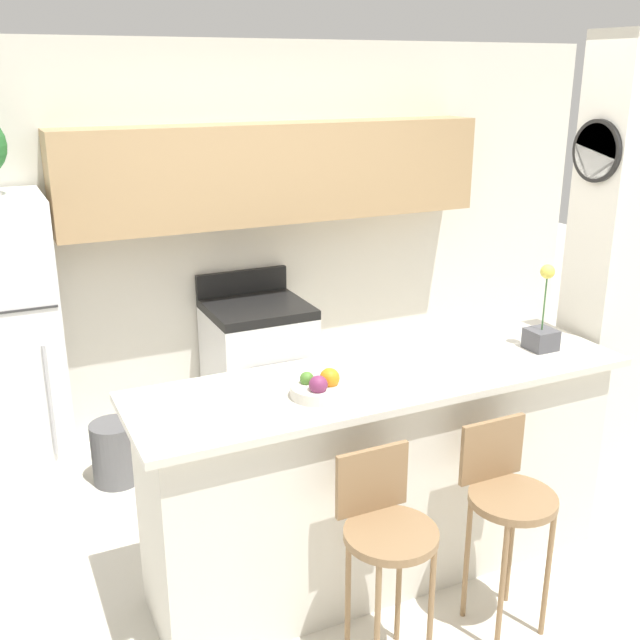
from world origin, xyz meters
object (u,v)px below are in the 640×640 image
orchid_vase (542,329)px  fruit_bowl (319,387)px  stove_range (259,368)px  bar_stool_right (506,498)px  bar_stool_left (386,533)px  trash_bin (115,452)px  refrigerator (1,349)px

orchid_vase → fruit_bowl: size_ratio=1.85×
fruit_bowl → orchid_vase: bearing=2.1°
stove_range → fruit_bowl: (-0.38, -1.75, 0.62)m
bar_stool_right → bar_stool_left: bearing=180.0°
bar_stool_right → trash_bin: (-1.32, 1.95, -0.44)m
bar_stool_right → trash_bin: bar_stool_right is taller
refrigerator → fruit_bowl: 2.10m
stove_range → orchid_vase: bearing=-63.2°
stove_range → trash_bin: 1.09m
fruit_bowl → trash_bin: size_ratio=0.61×
bar_stool_left → bar_stool_right: (0.59, 0.00, 0.00)m
bar_stool_right → trash_bin: size_ratio=2.48×
stove_range → bar_stool_left: size_ratio=1.14×
orchid_vase → fruit_bowl: 1.24m
refrigerator → orchid_vase: refrigerator is taller
fruit_bowl → bar_stool_left: bearing=-80.6°
refrigerator → trash_bin: 0.89m
bar_stool_left → trash_bin: bar_stool_left is taller
bar_stool_left → orchid_vase: (1.16, 0.50, 0.52)m
bar_stool_right → orchid_vase: bearing=41.6°
stove_range → bar_stool_left: stove_range is taller
refrigerator → stove_range: refrigerator is taller
bar_stool_right → fruit_bowl: (-0.67, 0.46, 0.46)m
refrigerator → bar_stool_left: bearing=-59.8°
bar_stool_left → fruit_bowl: fruit_bowl is taller
refrigerator → fruit_bowl: refrigerator is taller
refrigerator → fruit_bowl: (1.19, -1.71, 0.22)m
refrigerator → bar_stool_right: refrigerator is taller
stove_range → fruit_bowl: fruit_bowl is taller
stove_range → orchid_vase: size_ratio=2.47×
bar_stool_right → trash_bin: bearing=124.1°
stove_range → fruit_bowl: 1.90m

